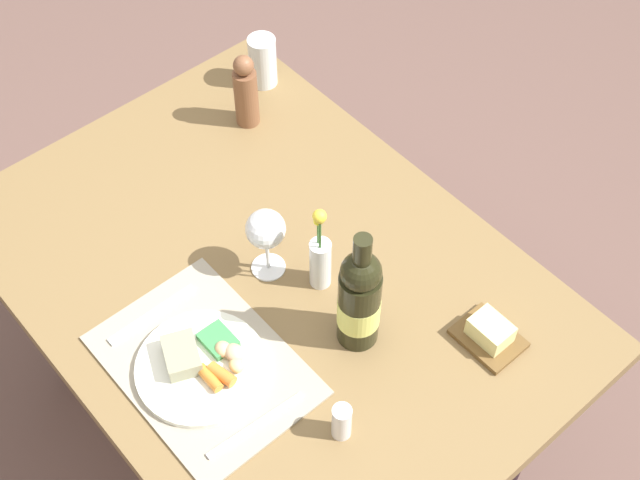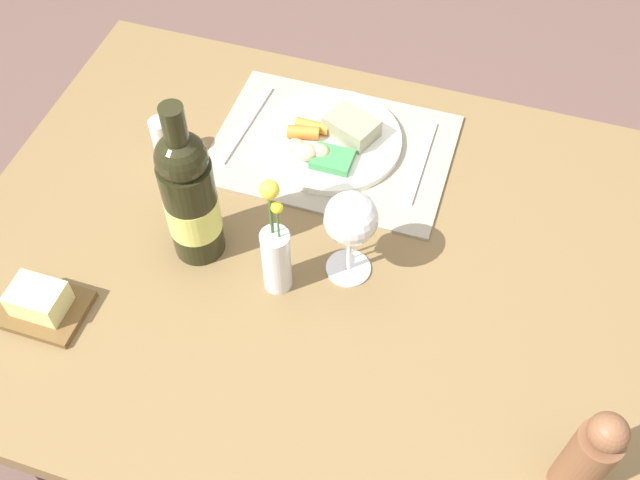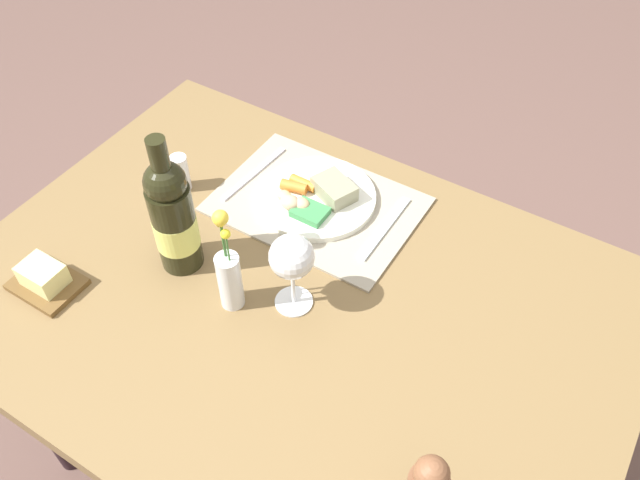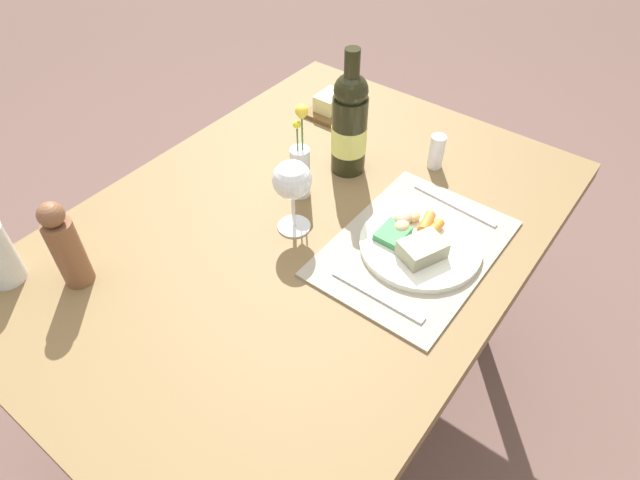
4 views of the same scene
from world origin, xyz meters
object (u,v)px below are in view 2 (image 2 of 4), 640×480
wine_bottle (190,197)px  wine_glass (351,221)px  knife (247,124)px  dinner_plate (332,139)px  flower_vase (276,253)px  fork (420,162)px  butter_dish (41,303)px  salt_shaker (163,139)px  dining_table (343,286)px  pepper_mill (588,457)px

wine_bottle → wine_glass: 0.24m
knife → wine_glass: (-0.27, 0.25, 0.12)m
dinner_plate → knife: dinner_plate is taller
wine_bottle → wine_glass: wine_bottle is taller
wine_glass → flower_vase: bearing=31.0°
fork → butter_dish: size_ratio=1.55×
dinner_plate → flower_vase: (-0.01, 0.31, 0.06)m
salt_shaker → butter_dish: salt_shaker is taller
butter_dish → dinner_plate: bearing=-124.3°
butter_dish → wine_glass: size_ratio=0.76×
dining_table → pepper_mill: (-0.39, 0.25, 0.16)m
flower_vase → wine_glass: flower_vase is taller
dinner_plate → flower_vase: bearing=91.3°
dining_table → flower_vase: size_ratio=5.39×
dining_table → wine_bottle: (0.23, 0.04, 0.20)m
dining_table → wine_glass: size_ratio=7.32×
dinner_plate → knife: bearing=0.4°
dining_table → wine_glass: wine_glass is taller
flower_vase → wine_glass: 0.12m
salt_shaker → pepper_mill: (-0.75, 0.37, 0.05)m
salt_shaker → wine_bottle: wine_bottle is taller
knife → wine_glass: size_ratio=1.22×
wine_bottle → butter_dish: size_ratio=2.36×
dining_table → salt_shaker: salt_shaker is taller
flower_vase → knife: bearing=-60.8°
dinner_plate → knife: size_ratio=1.21×
flower_vase → wine_bottle: 0.15m
knife → dinner_plate: bearing=-175.4°
dining_table → pepper_mill: pepper_mill is taller
flower_vase → salt_shaker: flower_vase is taller
knife → dining_table: bearing=141.8°
wine_bottle → butter_dish: 0.28m
dining_table → wine_glass: bearing=134.0°
fork → butter_dish: bearing=44.4°
pepper_mill → butter_dish: size_ratio=1.51×
dinner_plate → salt_shaker: 0.30m
dining_table → wine_bottle: bearing=10.0°
wine_bottle → wine_glass: (-0.24, -0.03, 0.00)m
pepper_mill → knife: bearing=-37.1°
flower_vase → butter_dish: bearing=26.0°
dinner_plate → flower_vase: 0.31m
dining_table → dinner_plate: dinner_plate is taller
pepper_mill → wine_glass: bearing=-32.6°
pepper_mill → butter_dish: pepper_mill is taller
dinner_plate → pepper_mill: size_ratio=1.29×
fork → butter_dish: 0.67m
knife → butter_dish: size_ratio=1.61×
dinner_plate → butter_dish: same height
dinner_plate → wine_glass: size_ratio=1.48×
dining_table → butter_dish: butter_dish is taller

